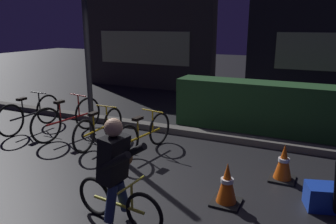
# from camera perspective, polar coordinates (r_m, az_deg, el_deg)

# --- Properties ---
(ground_plane) EXTENTS (40.00, 40.00, 0.00)m
(ground_plane) POSITION_cam_1_polar(r_m,az_deg,el_deg) (4.94, -5.15, -11.54)
(ground_plane) COLOR black
(sidewalk_curb) EXTENTS (12.00, 0.24, 0.12)m
(sidewalk_curb) POSITION_cam_1_polar(r_m,az_deg,el_deg) (6.76, 4.19, -3.49)
(sidewalk_curb) COLOR #56544F
(sidewalk_curb) RESTS_ON ground
(hedge_row) EXTENTS (4.80, 0.70, 1.03)m
(hedge_row) POSITION_cam_1_polar(r_m,az_deg,el_deg) (7.12, 20.59, 0.35)
(hedge_row) COLOR #214723
(hedge_row) RESTS_ON ground
(storefront_left) EXTENTS (4.86, 0.54, 4.46)m
(storefront_left) POSITION_cam_1_polar(r_m,az_deg,el_deg) (11.73, -3.74, 15.09)
(storefront_left) COLOR #383330
(storefront_left) RESTS_ON ground
(street_post) EXTENTS (0.10, 0.10, 2.82)m
(street_post) POSITION_cam_1_polar(r_m,az_deg,el_deg) (6.45, -13.60, 7.55)
(street_post) COLOR #2D2D33
(street_post) RESTS_ON ground
(parked_bike_leftmost) EXTENTS (0.46, 1.67, 0.77)m
(parked_bike_leftmost) POSITION_cam_1_polar(r_m,az_deg,el_deg) (7.58, -22.69, -0.31)
(parked_bike_leftmost) COLOR black
(parked_bike_leftmost) RESTS_ON ground
(parked_bike_left_mid) EXTENTS (0.46, 1.73, 0.80)m
(parked_bike_left_mid) POSITION_cam_1_polar(r_m,az_deg,el_deg) (6.91, -16.84, -1.09)
(parked_bike_left_mid) COLOR black
(parked_bike_left_mid) RESTS_ON ground
(parked_bike_center_left) EXTENTS (0.46, 1.51, 0.70)m
(parked_bike_center_left) POSITION_cam_1_polar(r_m,az_deg,el_deg) (6.28, -11.77, -2.78)
(parked_bike_center_left) COLOR black
(parked_bike_center_left) RESTS_ON ground
(parked_bike_center_right) EXTENTS (0.46, 1.53, 0.71)m
(parked_bike_center_right) POSITION_cam_1_polar(r_m,az_deg,el_deg) (5.80, -4.17, -3.91)
(parked_bike_center_right) COLOR black
(parked_bike_center_right) RESTS_ON ground
(traffic_cone_near) EXTENTS (0.36, 0.36, 0.55)m
(traffic_cone_near) POSITION_cam_1_polar(r_m,az_deg,el_deg) (4.28, 10.14, -12.17)
(traffic_cone_near) COLOR black
(traffic_cone_near) RESTS_ON ground
(traffic_cone_far) EXTENTS (0.36, 0.36, 0.55)m
(traffic_cone_far) POSITION_cam_1_polar(r_m,az_deg,el_deg) (5.09, 19.32, -8.32)
(traffic_cone_far) COLOR black
(traffic_cone_far) RESTS_ON ground
(blue_crate) EXTENTS (0.51, 0.43, 0.30)m
(blue_crate) POSITION_cam_1_polar(r_m,az_deg,el_deg) (4.60, 25.42, -13.11)
(blue_crate) COLOR #193DB7
(blue_crate) RESTS_ON ground
(cyclist) EXTENTS (1.19, 0.56, 1.25)m
(cyclist) POSITION_cam_1_polar(r_m,az_deg,el_deg) (3.74, -8.86, -10.10)
(cyclist) COLOR black
(cyclist) RESTS_ON ground
(closed_umbrella) EXTENTS (0.13, 0.36, 0.81)m
(closed_umbrella) POSITION_cam_1_polar(r_m,az_deg,el_deg) (4.27, 27.03, -11.71)
(closed_umbrella) COLOR black
(closed_umbrella) RESTS_ON ground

